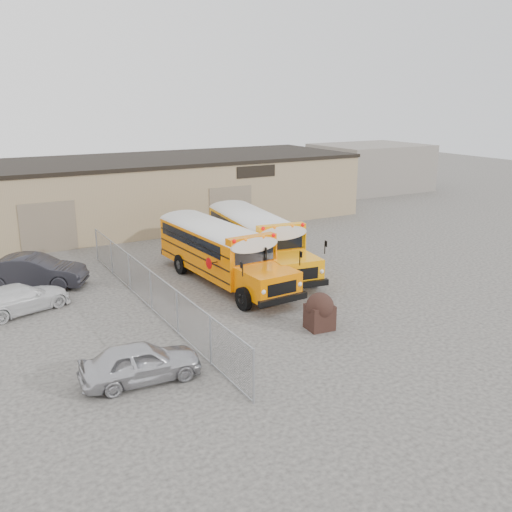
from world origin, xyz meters
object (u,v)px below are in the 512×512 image
school_bus_right (220,214)px  car_white (20,298)px  school_bus_left (168,225)px  car_dark (34,271)px  car_silver (141,362)px  tarp_bundle (320,311)px

school_bus_right → car_white: 14.77m
school_bus_left → car_white: bearing=-147.3°
school_bus_right → car_dark: school_bus_right is taller
school_bus_left → car_silver: size_ratio=2.62×
school_bus_left → tarp_bundle: size_ratio=6.75×
tarp_bundle → car_white: tarp_bundle is taller
tarp_bundle → car_silver: size_ratio=0.39×
car_silver → car_dark: bearing=10.5°
tarp_bundle → car_white: bearing=142.1°
school_bus_right → school_bus_left: bearing=-162.3°
school_bus_left → car_silver: (-6.51, -14.25, -1.04)m
car_silver → school_bus_right: bearing=-30.3°
tarp_bundle → car_white: size_ratio=0.36×
school_bus_right → tarp_bundle: 15.16m
car_silver → car_white: (-2.47, 8.47, -0.05)m
school_bus_right → tarp_bundle: bearing=-101.1°
school_bus_left → car_dark: (-7.91, -2.60, -0.90)m
car_white → car_dark: 3.36m
tarp_bundle → school_bus_left: bearing=94.4°
car_white → car_dark: bearing=-37.2°
school_bus_right → car_dark: (-11.87, -3.87, -0.92)m
school_bus_left → car_white: 10.73m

